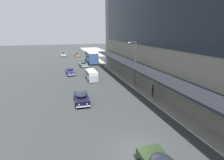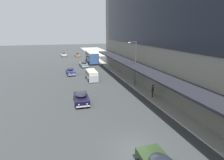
{
  "view_description": "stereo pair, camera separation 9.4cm",
  "coord_description": "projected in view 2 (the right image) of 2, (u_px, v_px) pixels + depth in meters",
  "views": [
    {
      "loc": [
        -5.5,
        -11.06,
        9.36
      ],
      "look_at": [
        2.0,
        13.73,
        2.05
      ],
      "focal_mm": 28.0,
      "sensor_mm": 36.0,
      "label": 1
    },
    {
      "loc": [
        -5.41,
        -11.09,
        9.36
      ],
      "look_at": [
        2.0,
        13.73,
        2.05
      ],
      "focal_mm": 28.0,
      "sensor_mm": 36.0,
      "label": 2
    }
  ],
  "objects": [
    {
      "name": "sedan_oncoming_front",
      "position": [
        64.0,
        54.0,
        66.33
      ],
      "size": [
        1.96,
        4.34,
        1.49
      ],
      "color": "beige",
      "rests_on": "ground"
    },
    {
      "name": "sedan_oncoming_rear",
      "position": [
        81.0,
        98.0,
        23.42
      ],
      "size": [
        2.05,
        4.42,
        1.44
      ],
      "color": "black",
      "rests_on": "ground"
    },
    {
      "name": "ground",
      "position": [
        137.0,
        150.0,
        14.25
      ],
      "size": [
        240.0,
        240.0,
        0.0
      ],
      "primitive_type": "plane",
      "color": "#373A3B"
    },
    {
      "name": "sedan_far_back",
      "position": [
        70.0,
        71.0,
        38.72
      ],
      "size": [
        1.98,
        4.43,
        1.5
      ],
      "color": "navy",
      "rests_on": "ground"
    },
    {
      "name": "vw_van",
      "position": [
        92.0,
        75.0,
        34.15
      ],
      "size": [
        1.96,
        4.57,
        1.96
      ],
      "color": "#B3B7BF",
      "rests_on": "ground"
    },
    {
      "name": "street_lamp",
      "position": [
        135.0,
        61.0,
        29.06
      ],
      "size": [
        1.5,
        0.28,
        7.56
      ],
      "color": "#4C4C51",
      "rests_on": "sidewalk_kerb"
    },
    {
      "name": "sedan_trailing_near",
      "position": [
        77.0,
        55.0,
        66.05
      ],
      "size": [
        1.85,
        4.68,
        1.44
      ],
      "color": "olive",
      "rests_on": "ground"
    },
    {
      "name": "transit_bus_kerbside_front",
      "position": [
        92.0,
        57.0,
        52.55
      ],
      "size": [
        2.99,
        9.22,
        3.33
      ],
      "color": "#3C5E97",
      "rests_on": "ground"
    },
    {
      "name": "sedan_lead_near",
      "position": [
        84.0,
        64.0,
        46.93
      ],
      "size": [
        2.0,
        4.47,
        1.45
      ],
      "color": "gray",
      "rests_on": "ground"
    },
    {
      "name": "pedestrian_at_kerb",
      "position": [
        153.0,
        90.0,
        24.84
      ],
      "size": [
        0.43,
        0.52,
        1.86
      ],
      "color": "black",
      "rests_on": "sidewalk_kerb"
    }
  ]
}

